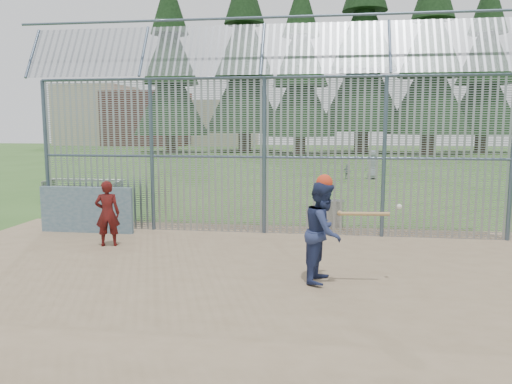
# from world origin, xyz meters

# --- Properties ---
(ground) EXTENTS (120.00, 120.00, 0.00)m
(ground) POSITION_xyz_m (0.00, 0.00, 0.00)
(ground) COLOR #2D511E
(ground) RESTS_ON ground
(dirt_infield) EXTENTS (14.00, 10.00, 0.02)m
(dirt_infield) POSITION_xyz_m (0.00, -0.50, 0.01)
(dirt_infield) COLOR #756047
(dirt_infield) RESTS_ON ground
(dugout_wall) EXTENTS (2.50, 0.12, 1.20)m
(dugout_wall) POSITION_xyz_m (-4.60, 2.90, 0.62)
(dugout_wall) COLOR #38566B
(dugout_wall) RESTS_ON dirt_infield
(batter) EXTENTS (0.85, 1.01, 1.82)m
(batter) POSITION_xyz_m (1.55, -0.36, 0.93)
(batter) COLOR navy
(batter) RESTS_ON dirt_infield
(onlooker) EXTENTS (0.64, 0.51, 1.53)m
(onlooker) POSITION_xyz_m (-3.43, 1.61, 0.79)
(onlooker) COLOR maroon
(onlooker) RESTS_ON dirt_infield
(bg_kid_standing) EXTENTS (0.88, 0.82, 1.51)m
(bg_kid_standing) POSITION_xyz_m (3.94, 17.27, 0.76)
(bg_kid_standing) COLOR gray
(bg_kid_standing) RESTS_ON ground
(bg_kid_seated) EXTENTS (0.48, 0.46, 0.80)m
(bg_kid_seated) POSITION_xyz_m (2.65, 16.81, 0.40)
(bg_kid_seated) COLOR slate
(bg_kid_seated) RESTS_ON ground
(batting_gear) EXTENTS (1.49, 0.37, 0.71)m
(batting_gear) POSITION_xyz_m (1.68, -0.38, 1.73)
(batting_gear) COLOR red
(batting_gear) RESTS_ON ground
(trash_can) EXTENTS (0.56, 0.56, 0.82)m
(trash_can) POSITION_xyz_m (1.83, 4.61, 0.38)
(trash_can) COLOR #979B9F
(trash_can) RESTS_ON ground
(bleacher) EXTENTS (3.00, 0.95, 0.72)m
(bleacher) POSITION_xyz_m (-7.59, 8.54, 0.41)
(bleacher) COLOR gray
(bleacher) RESTS_ON ground
(backstop_fence) EXTENTS (20.09, 0.81, 5.30)m
(backstop_fence) POSITION_xyz_m (1.81, 3.43, 2.36)
(backstop_fence) COLOR #47566B
(backstop_fence) RESTS_ON ground
(conifer_row) EXTENTS (38.48, 12.26, 20.20)m
(conifer_row) POSITION_xyz_m (1.93, 41.51, 10.83)
(conifer_row) COLOR #332319
(conifer_row) RESTS_ON ground
(distant_buildings) EXTENTS (26.50, 10.50, 8.00)m
(distant_buildings) POSITION_xyz_m (-23.18, 56.49, 3.60)
(distant_buildings) COLOR brown
(distant_buildings) RESTS_ON ground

